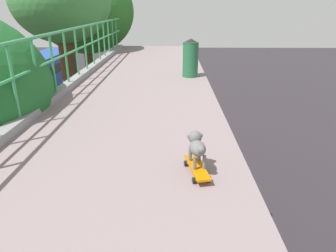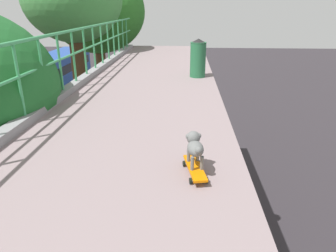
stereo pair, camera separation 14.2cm
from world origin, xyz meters
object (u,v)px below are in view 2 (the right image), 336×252
object	(u,v)px
small_dog	(195,146)
litter_bin	(198,58)
toy_skateboard	(195,168)
city_bus	(58,72)
car_blue_seventh	(58,129)

from	to	relation	value
small_dog	litter_bin	xyz separation A→B (m)	(0.17, 4.66, 0.17)
toy_skateboard	small_dog	size ratio (longest dim) A/B	1.53
toy_skateboard	small_dog	world-z (taller)	small_dog
city_bus	litter_bin	xyz separation A→B (m)	(11.32, -18.47, 4.17)
city_bus	litter_bin	bearing A→B (deg)	-58.50
city_bus	toy_skateboard	distance (m)	26.01
car_blue_seventh	city_bus	bearing A→B (deg)	110.90
car_blue_seventh	toy_skateboard	distance (m)	16.19
small_dog	city_bus	bearing A→B (deg)	115.74
city_bus	small_dog	world-z (taller)	small_dog
litter_bin	small_dog	bearing A→B (deg)	-92.10
toy_skateboard	small_dog	distance (m)	0.23
car_blue_seventh	small_dog	distance (m)	16.21
city_bus	small_dog	xyz separation A→B (m)	(11.15, -23.12, 4.00)
city_bus	toy_skateboard	xyz separation A→B (m)	(11.15, -23.19, 3.77)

